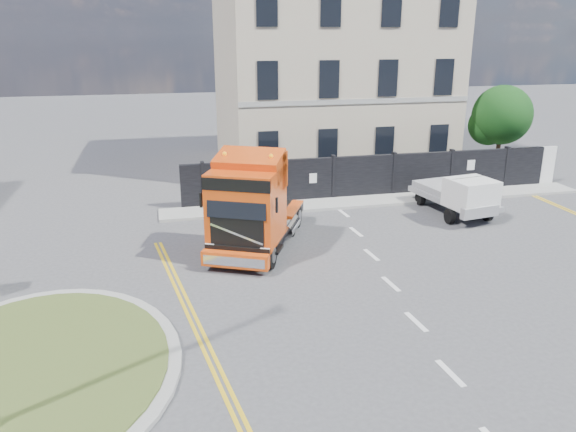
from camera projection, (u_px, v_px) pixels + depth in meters
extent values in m
plane|color=#424244|center=(296.00, 288.00, 17.19)|extent=(120.00, 120.00, 0.00)
cylinder|color=gray|center=(32.00, 371.00, 12.89)|extent=(6.80, 6.80, 0.12)
cylinder|color=#405120|center=(31.00, 368.00, 12.86)|extent=(6.20, 6.20, 0.05)
cube|color=black|center=(373.00, 176.00, 26.51)|extent=(18.00, 0.25, 2.00)
cube|color=silver|center=(531.00, 167.00, 28.34)|extent=(2.60, 0.12, 2.00)
cube|color=#AFA78B|center=(329.00, 68.00, 32.05)|extent=(12.00, 10.00, 11.00)
cylinder|color=#382619|center=(498.00, 151.00, 31.05)|extent=(0.24, 0.24, 2.40)
sphere|color=#103613|center=(502.00, 115.00, 30.43)|extent=(3.20, 3.20, 3.20)
sphere|color=#103613|center=(489.00, 125.00, 30.88)|extent=(2.20, 2.20, 2.20)
cube|color=gray|center=(380.00, 200.00, 25.96)|extent=(20.00, 1.60, 0.12)
cube|color=black|center=(260.00, 225.00, 20.75)|extent=(4.42, 6.02, 0.40)
cube|color=#D1440E|center=(247.00, 205.00, 18.91)|extent=(3.02, 3.06, 2.50)
cube|color=#D1440E|center=(254.00, 169.00, 19.47)|extent=(2.36, 1.69, 1.25)
cube|color=black|center=(236.00, 204.00, 17.74)|extent=(1.79, 0.90, 0.94)
cube|color=#D1440E|center=(235.00, 260.00, 18.03)|extent=(2.15, 1.25, 0.49)
cylinder|color=black|center=(214.00, 250.00, 18.90)|extent=(0.66, 0.96, 0.93)
cylinder|color=gray|center=(214.00, 250.00, 18.90)|extent=(0.52, 0.60, 0.51)
cylinder|color=black|center=(270.00, 255.00, 18.51)|extent=(0.66, 0.96, 0.93)
cylinder|color=gray|center=(270.00, 255.00, 18.51)|extent=(0.52, 0.60, 0.51)
cylinder|color=black|center=(242.00, 221.00, 21.85)|extent=(0.66, 0.96, 0.93)
cylinder|color=gray|center=(242.00, 221.00, 21.85)|extent=(0.52, 0.60, 0.51)
cylinder|color=black|center=(290.00, 225.00, 21.45)|extent=(0.66, 0.96, 0.93)
cylinder|color=gray|center=(290.00, 225.00, 21.45)|extent=(0.52, 0.60, 0.51)
cylinder|color=black|center=(250.00, 213.00, 22.84)|extent=(0.66, 0.96, 0.93)
cylinder|color=gray|center=(250.00, 213.00, 22.84)|extent=(0.52, 0.60, 0.51)
cylinder|color=black|center=(296.00, 216.00, 22.44)|extent=(0.66, 0.96, 0.93)
cylinder|color=gray|center=(296.00, 216.00, 22.44)|extent=(0.52, 0.60, 0.51)
cube|color=gray|center=(453.00, 198.00, 24.24)|extent=(2.37, 4.54, 0.23)
cube|color=silver|center=(471.00, 194.00, 22.81)|extent=(1.94, 1.87, 1.17)
cylinder|color=black|center=(450.00, 216.00, 22.91)|extent=(0.23, 0.63, 0.63)
cylinder|color=black|center=(487.00, 213.00, 23.28)|extent=(0.23, 0.63, 0.63)
cylinder|color=black|center=(420.00, 198.00, 25.41)|extent=(0.23, 0.63, 0.63)
cylinder|color=black|center=(455.00, 196.00, 25.78)|extent=(0.23, 0.63, 0.63)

